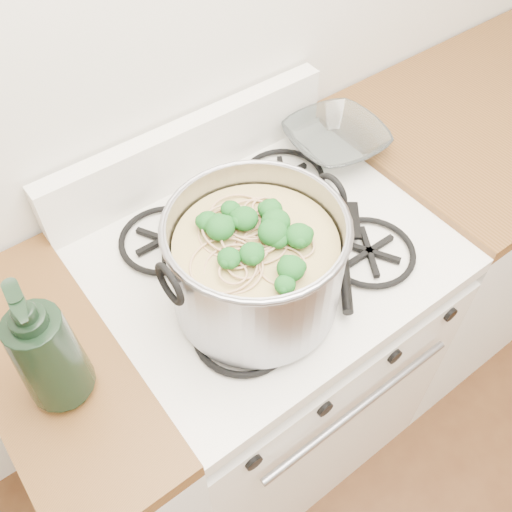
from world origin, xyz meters
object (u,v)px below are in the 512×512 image
Objects in this scene: spatula at (340,218)px; bottle at (43,346)px; stock_pot at (256,265)px; glass_bowl at (335,145)px; gas_range at (264,355)px.

bottle reaches higher than spatula.
stock_pot is 1.23× the size of bottle.
spatula is 3.21× the size of glass_bowl.
stock_pot reaches higher than spatula.
glass_bowl is at bearing 89.22° from spatula.
spatula is 0.68m from bottle.
spatula reaches higher than gas_range.
spatula is 0.25m from glass_bowl.
gas_range is 2.50× the size of stock_pot.
gas_range is 0.81m from bottle.
glass_bowl is at bearing 24.08° from gas_range.
glass_bowl is at bearing 19.31° from bottle.
spatula is at bearing -15.41° from gas_range.
stock_pot is at bearing -1.15° from bottle.
gas_range is 3.08× the size of bottle.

